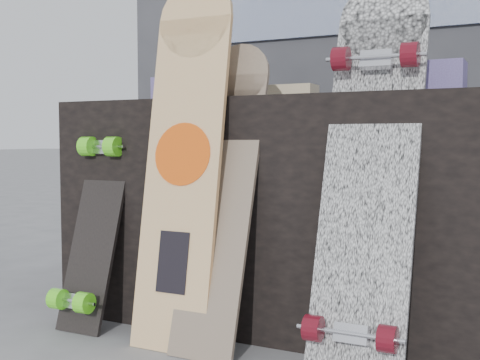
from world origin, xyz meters
The scene contains 9 objects.
vendor_table centered at (0.00, 0.50, 0.40)m, with size 1.60×0.60×0.80m, color black.
booth centered at (0.00, 1.35, 1.10)m, with size 2.40×0.22×2.20m.
merch_box_purple centered at (-0.46, 0.49, 0.85)m, with size 0.18×0.12×0.10m, color #503B7A.
merch_box_small centered at (0.51, 0.60, 0.86)m, with size 0.14×0.14×0.12m, color #503B7A.
merch_box_flat centered at (-0.03, 0.56, 0.83)m, with size 0.22×0.10×0.06m, color #D1B78C.
longboard_geisha centered at (-0.22, 0.14, 0.63)m, with size 0.27×0.23×1.19m.
longboard_celtic centered at (-0.09, 0.16, 0.52)m, with size 0.22×0.31×0.98m.
longboard_cascadia centered at (0.38, 0.17, 0.60)m, with size 0.27×0.41×1.15m.
skateboard_dark centered at (-0.59, 0.16, 0.41)m, with size 0.18×0.33×0.81m.
Camera 1 is at (0.80, -1.51, 0.66)m, focal length 45.00 mm.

